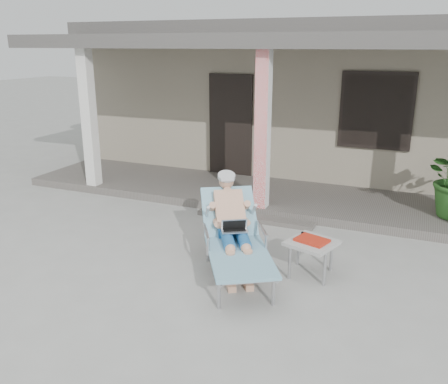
% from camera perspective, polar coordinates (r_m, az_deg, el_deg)
% --- Properties ---
extents(ground, '(60.00, 60.00, 0.00)m').
position_cam_1_polar(ground, '(6.42, -1.74, -8.80)').
color(ground, '#9E9E99').
rests_on(ground, ground).
extents(house, '(10.40, 5.40, 3.30)m').
position_cam_1_polar(house, '(12.03, 11.32, 11.49)').
color(house, gray).
rests_on(house, ground).
extents(porch_deck, '(10.00, 2.00, 0.15)m').
position_cam_1_polar(porch_deck, '(9.01, 6.15, -0.54)').
color(porch_deck, '#605B56').
rests_on(porch_deck, ground).
extents(porch_overhang, '(10.00, 2.30, 2.85)m').
position_cam_1_polar(porch_overhang, '(8.53, 6.65, 16.98)').
color(porch_overhang, silver).
rests_on(porch_overhang, porch_deck).
extents(porch_step, '(2.00, 0.30, 0.07)m').
position_cam_1_polar(porch_step, '(7.99, 3.75, -3.13)').
color(porch_step, '#605B56').
rests_on(porch_step, ground).
extents(lounger, '(1.55, 1.95, 1.24)m').
position_cam_1_polar(lounger, '(6.00, 1.19, -2.77)').
color(lounger, '#B7B7BC').
rests_on(lounger, ground).
extents(side_table, '(0.69, 0.69, 0.49)m').
position_cam_1_polar(side_table, '(6.10, 10.51, -6.24)').
color(side_table, '#A5A5A1').
rests_on(side_table, ground).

